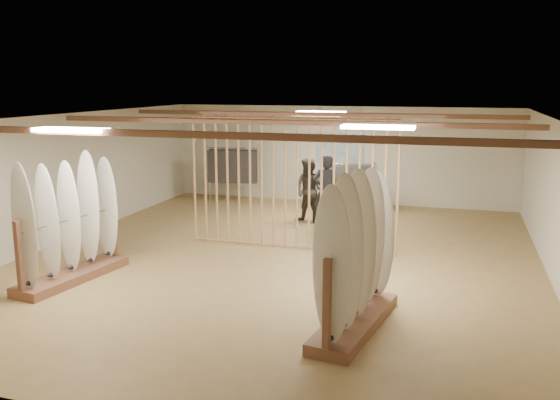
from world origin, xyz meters
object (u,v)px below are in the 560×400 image
(rack_right, at_px, (356,277))
(rack_left, at_px, (70,239))
(shopper_b, at_px, (309,186))
(shopper_a, at_px, (326,187))
(clothing_rack_b, at_px, (351,180))
(clothing_rack_a, at_px, (233,166))

(rack_right, bearing_deg, rack_left, -177.82)
(shopper_b, bearing_deg, shopper_a, -23.38)
(rack_right, distance_m, shopper_a, 5.95)
(shopper_a, bearing_deg, rack_right, 108.00)
(rack_right, height_order, clothing_rack_b, rack_right)
(rack_left, height_order, shopper_b, rack_left)
(clothing_rack_a, bearing_deg, shopper_b, -41.99)
(clothing_rack_a, relative_size, shopper_b, 0.90)
(clothing_rack_b, height_order, shopper_a, shopper_a)
(rack_left, relative_size, shopper_a, 1.17)
(shopper_a, xyz_separation_m, shopper_b, (-0.53, 0.44, -0.09))
(clothing_rack_a, relative_size, clothing_rack_b, 1.21)
(clothing_rack_b, distance_m, shopper_b, 1.67)
(rack_right, bearing_deg, shopper_a, 115.55)
(clothing_rack_a, bearing_deg, shopper_a, -42.97)
(rack_right, relative_size, shopper_a, 1.18)
(clothing_rack_b, bearing_deg, rack_right, -93.21)
(clothing_rack_b, relative_size, shopper_a, 0.68)
(rack_right, distance_m, clothing_rack_a, 9.39)
(clothing_rack_a, distance_m, shopper_b, 3.30)
(rack_left, distance_m, shopper_a, 6.16)
(rack_right, distance_m, shopper_b, 6.53)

